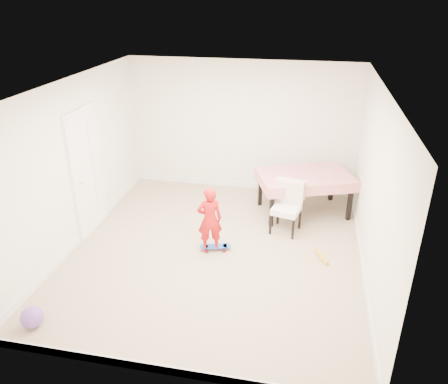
% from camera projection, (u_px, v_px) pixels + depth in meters
% --- Properties ---
extents(ground, '(5.00, 5.00, 0.00)m').
position_uv_depth(ground, '(215.00, 251.00, 6.93)').
color(ground, tan).
rests_on(ground, ground).
extents(ceiling, '(4.50, 5.00, 0.04)m').
position_uv_depth(ceiling, '(214.00, 87.00, 5.84)').
color(ceiling, white).
rests_on(ceiling, wall_back).
extents(wall_back, '(4.50, 0.04, 2.60)m').
position_uv_depth(wall_back, '(242.00, 127.00, 8.58)').
color(wall_back, silver).
rests_on(wall_back, ground).
extents(wall_front, '(4.50, 0.04, 2.60)m').
position_uv_depth(wall_front, '(159.00, 275.00, 4.18)').
color(wall_front, silver).
rests_on(wall_front, ground).
extents(wall_left, '(0.04, 5.00, 2.60)m').
position_uv_depth(wall_left, '(75.00, 164.00, 6.78)').
color(wall_left, silver).
rests_on(wall_left, ground).
extents(wall_right, '(0.04, 5.00, 2.60)m').
position_uv_depth(wall_right, '(373.00, 188.00, 5.98)').
color(wall_right, silver).
rests_on(wall_right, ground).
extents(door, '(0.11, 0.94, 2.11)m').
position_uv_depth(door, '(87.00, 173.00, 7.16)').
color(door, white).
rests_on(door, ground).
extents(baseboard_back, '(4.50, 0.02, 0.12)m').
position_uv_depth(baseboard_back, '(241.00, 184.00, 9.12)').
color(baseboard_back, white).
rests_on(baseboard_back, ground).
extents(baseboard_front, '(4.50, 0.02, 0.12)m').
position_uv_depth(baseboard_front, '(166.00, 370.00, 4.70)').
color(baseboard_front, white).
rests_on(baseboard_front, ground).
extents(baseboard_left, '(0.02, 5.00, 0.12)m').
position_uv_depth(baseboard_left, '(85.00, 233.00, 7.31)').
color(baseboard_left, white).
rests_on(baseboard_left, ground).
extents(baseboard_right, '(0.02, 5.00, 0.12)m').
position_uv_depth(baseboard_right, '(362.00, 264.00, 6.51)').
color(baseboard_right, white).
rests_on(baseboard_right, ground).
extents(dining_table, '(1.88, 1.53, 0.76)m').
position_uv_depth(dining_table, '(304.00, 193.00, 7.97)').
color(dining_table, '#B81509').
rests_on(dining_table, ground).
extents(dining_chair, '(0.61, 0.67, 0.89)m').
position_uv_depth(dining_chair, '(286.00, 208.00, 7.31)').
color(dining_chair, white).
rests_on(dining_chair, ground).
extents(skateboard, '(0.53, 0.31, 0.08)m').
position_uv_depth(skateboard, '(215.00, 248.00, 6.94)').
color(skateboard, blue).
rests_on(skateboard, ground).
extents(child, '(0.45, 0.38, 1.07)m').
position_uv_depth(child, '(210.00, 221.00, 6.70)').
color(child, red).
rests_on(child, ground).
extents(balloon, '(0.28, 0.28, 0.28)m').
position_uv_depth(balloon, '(32.00, 317.00, 5.33)').
color(balloon, '#744AB1').
rests_on(balloon, ground).
extents(foam_toy, '(0.23, 0.39, 0.06)m').
position_uv_depth(foam_toy, '(321.00, 257.00, 6.73)').
color(foam_toy, gold).
rests_on(foam_toy, ground).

